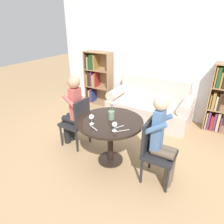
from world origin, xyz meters
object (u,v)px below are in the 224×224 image
object	(u,v)px
chair_left	(78,121)
wine_glass_left	(91,117)
bookshelf_left	(96,78)
person_left	(73,110)
couch	(149,107)
chair_right	(155,149)
flower_vase	(111,114)
bookshelf_right	(224,102)
person_right	(163,140)
wine_glass_right	(115,125)

from	to	relation	value
chair_left	wine_glass_left	xyz separation A→B (m)	(0.54, -0.32, 0.34)
bookshelf_left	wine_glass_left	bearing A→B (deg)	-56.96
person_left	couch	bearing A→B (deg)	154.04
chair_right	flower_vase	xyz separation A→B (m)	(-0.73, 0.08, 0.33)
bookshelf_left	bookshelf_right	size ratio (longest dim) A/B	1.00
couch	chair_right	xyz separation A→B (m)	(0.72, -1.72, 0.18)
chair_left	person_left	size ratio (longest dim) A/B	0.70
chair_left	flower_vase	bearing A→B (deg)	87.21
bookshelf_left	wine_glass_left	world-z (taller)	bookshelf_left
couch	flower_vase	world-z (taller)	flower_vase
chair_left	wine_glass_left	size ratio (longest dim) A/B	6.09
chair_right	wine_glass_left	size ratio (longest dim) A/B	6.09
wine_glass_left	person_left	bearing A→B (deg)	153.09
couch	person_right	world-z (taller)	person_right
bookshelf_left	wine_glass_left	xyz separation A→B (m)	(1.42, -2.18, 0.15)
bookshelf_right	chair_left	xyz separation A→B (m)	(-2.13, -1.86, -0.14)
couch	person_right	size ratio (longest dim) A/B	1.40
bookshelf_right	chair_left	size ratio (longest dim) A/B	1.51
chair_left	couch	bearing A→B (deg)	156.59
bookshelf_left	bookshelf_right	world-z (taller)	same
wine_glass_right	chair_right	bearing A→B (deg)	21.35
wine_glass_right	flower_vase	size ratio (longest dim) A/B	0.47
wine_glass_right	person_left	bearing A→B (deg)	162.12
person_right	person_left	bearing A→B (deg)	84.84
flower_vase	wine_glass_right	bearing A→B (deg)	-52.85
chair_left	flower_vase	distance (m)	0.78
bookshelf_right	wine_glass_left	world-z (taller)	bookshelf_right
person_left	person_right	bearing A→B (deg)	86.53
chair_left	flower_vase	world-z (taller)	flower_vase
chair_left	person_right	bearing A→B (deg)	86.36
bookshelf_left	person_right	bearing A→B (deg)	-39.48
couch	chair_left	distance (m)	1.76
couch	person_right	distance (m)	1.93
chair_left	wine_glass_left	distance (m)	0.71
bookshelf_right	flower_vase	world-z (taller)	bookshelf_right
chair_right	person_right	distance (m)	0.19
person_left	bookshelf_right	bearing A→B (deg)	130.80
wine_glass_right	chair_left	bearing A→B (deg)	160.67
chair_left	person_left	bearing A→B (deg)	-90.54
wine_glass_left	flower_vase	distance (m)	0.32
bookshelf_left	wine_glass_left	distance (m)	2.60
chair_right	person_right	xyz separation A→B (m)	(0.09, 0.00, 0.17)
chair_right	chair_left	bearing A→B (deg)	84.31
couch	wine_glass_right	xyz separation A→B (m)	(0.20, -1.92, 0.51)
chair_left	person_right	size ratio (longest dim) A/B	0.71
chair_left	chair_right	xyz separation A→B (m)	(1.44, -0.12, 0.00)
person_left	person_right	size ratio (longest dim) A/B	1.01
bookshelf_left	wine_glass_right	distance (m)	2.83
person_right	wine_glass_left	bearing A→B (deg)	100.40
wine_glass_right	flower_vase	bearing A→B (deg)	127.15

